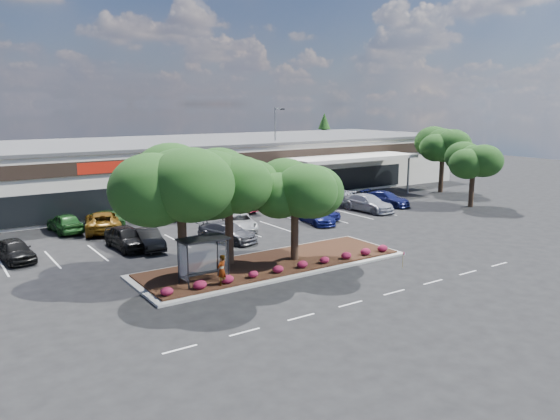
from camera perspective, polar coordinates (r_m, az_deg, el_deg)
ground at (r=33.47m, az=5.94°, el=-6.90°), size 160.00×160.00×0.00m
retail_store at (r=62.19m, az=-14.45°, el=4.09°), size 80.40×25.20×6.25m
landscape_island at (r=35.36m, az=-0.75°, el=-5.65°), size 18.00×6.00×0.26m
lane_markings at (r=41.60m, az=-3.47°, el=-3.29°), size 33.12×20.06×0.01m
shrub_row at (r=33.58m, az=1.23°, el=-5.87°), size 17.00×0.80×0.50m
bus_shelter at (r=31.28m, az=-8.16°, el=-3.84°), size 2.75×1.55×2.59m
island_tree_west at (r=32.03m, az=-10.27°, el=-0.07°), size 7.20×7.20×7.89m
island_tree_mid at (r=34.21m, az=-5.37°, el=0.28°), size 6.60×6.60×7.32m
island_tree_east at (r=35.13m, az=1.55°, el=-0.07°), size 5.80×5.80×6.50m
tree_east_near at (r=58.28m, az=19.47°, el=3.47°), size 5.60×5.60×6.51m
tree_east_far at (r=67.03m, az=16.59°, el=5.02°), size 6.40×6.40×7.62m
conifer_north_east at (r=87.64m, az=4.62°, el=7.20°), size 3.96×3.96×9.00m
person_waiting at (r=30.85m, az=-6.11°, el=-6.25°), size 0.76×0.65×1.76m
light_pole at (r=61.87m, az=-0.41°, el=5.57°), size 1.43×0.63×9.93m
survey_stake at (r=35.66m, az=12.74°, el=-4.88°), size 0.07×0.14×1.04m
car_0 at (r=40.26m, az=-25.99°, el=-3.80°), size 2.41×4.61×1.50m
car_1 at (r=40.79m, az=-15.74°, el=-2.78°), size 2.27×4.99×1.66m
car_2 at (r=40.39m, az=-13.64°, el=-2.96°), size 1.96×4.55×1.46m
car_3 at (r=45.16m, az=-4.21°, el=-1.26°), size 3.72×5.43×1.38m
car_4 at (r=41.60m, az=-5.51°, el=-2.30°), size 3.72×5.37×1.44m
car_5 at (r=47.68m, az=3.82°, el=-0.63°), size 2.62×4.82×1.33m
car_6 at (r=49.22m, az=3.91°, el=-0.18°), size 3.27×4.64×1.47m
car_7 at (r=53.71m, az=9.17°, el=0.73°), size 2.78×5.79×1.63m
car_8 at (r=56.89m, az=10.97°, el=1.17°), size 3.53×5.51×1.49m
car_9 at (r=47.55m, az=-21.56°, el=-1.25°), size 2.25×4.83×1.60m
car_10 at (r=46.80m, az=-18.02°, el=-1.17°), size 4.22×6.49×1.66m
car_11 at (r=48.78m, az=-17.69°, el=-0.81°), size 2.96×5.35×1.42m
car_12 at (r=50.59m, az=-11.49°, el=-0.06°), size 3.28×4.70×1.49m
car_13 at (r=53.13m, az=-4.56°, el=0.69°), size 2.79×5.61×1.57m
car_14 at (r=55.54m, az=-2.58°, el=1.19°), size 2.33×5.57×1.61m
car_15 at (r=57.96m, az=2.96°, el=1.57°), size 3.33×5.89×1.55m
car_16 at (r=59.03m, az=4.28°, el=1.69°), size 3.05×5.38×1.47m
car_17 at (r=57.88m, az=6.44°, el=1.47°), size 2.35×4.56×1.48m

